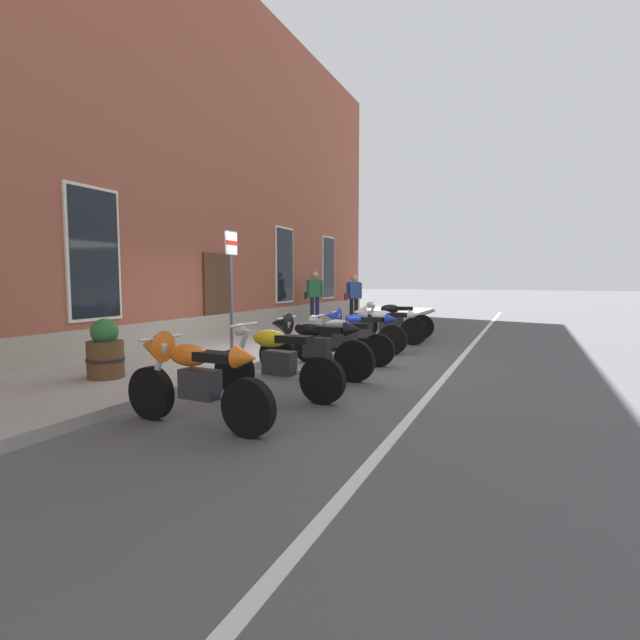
% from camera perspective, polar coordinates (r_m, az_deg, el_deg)
% --- Properties ---
extents(ground_plane, '(140.00, 140.00, 0.00)m').
position_cam_1_polar(ground_plane, '(9.79, -3.77, -4.70)').
color(ground_plane, '#4C4C4F').
extents(sidewalk, '(33.00, 3.13, 0.14)m').
position_cam_1_polar(sidewalk, '(10.58, -11.36, -3.68)').
color(sidewalk, gray).
rests_on(sidewalk, ground_plane).
extents(lane_stripe, '(33.00, 0.12, 0.01)m').
position_cam_1_polar(lane_stripe, '(8.82, 15.15, -5.89)').
color(lane_stripe, silver).
rests_on(lane_stripe, ground_plane).
extents(brick_pub_facade, '(27.00, 5.37, 9.85)m').
position_cam_1_polar(brick_pub_facade, '(13.73, -27.07, 18.21)').
color(brick_pub_facade, brown).
rests_on(brick_pub_facade, ground_plane).
extents(motorcycle_orange_sport, '(0.62, 2.00, 1.05)m').
position_cam_1_polar(motorcycle_orange_sport, '(5.48, -15.07, -6.41)').
color(motorcycle_orange_sport, black).
rests_on(motorcycle_orange_sport, ground_plane).
extents(motorcycle_yellow_naked, '(0.62, 2.04, 1.01)m').
position_cam_1_polar(motorcycle_yellow_naked, '(6.60, -5.35, -5.03)').
color(motorcycle_yellow_naked, black).
rests_on(motorcycle_yellow_naked, ground_plane).
extents(motorcycle_black_sport, '(0.62, 2.08, 1.06)m').
position_cam_1_polar(motorcycle_black_sport, '(7.90, -1.14, -2.79)').
color(motorcycle_black_sport, black).
rests_on(motorcycle_black_sport, ground_plane).
extents(motorcycle_grey_naked, '(0.62, 2.00, 0.94)m').
position_cam_1_polar(motorcycle_grey_naked, '(9.15, 2.61, -2.39)').
color(motorcycle_grey_naked, black).
rests_on(motorcycle_grey_naked, ground_plane).
extents(motorcycle_blue_sport, '(0.62, 2.07, 0.99)m').
position_cam_1_polar(motorcycle_blue_sport, '(10.64, 4.44, -0.99)').
color(motorcycle_blue_sport, black).
rests_on(motorcycle_blue_sport, ground_plane).
extents(motorcycle_white_sport, '(0.70, 2.03, 0.98)m').
position_cam_1_polar(motorcycle_white_sport, '(12.10, 7.47, -0.33)').
color(motorcycle_white_sport, black).
rests_on(motorcycle_white_sport, ground_plane).
extents(motorcycle_black_naked, '(0.74, 2.16, 1.00)m').
position_cam_1_polar(motorcycle_black_naked, '(13.42, 8.65, -0.04)').
color(motorcycle_black_naked, black).
rests_on(motorcycle_black_naked, ground_plane).
extents(pedestrian_striped_shirt, '(0.40, 0.62, 1.76)m').
position_cam_1_polar(pedestrian_striped_shirt, '(16.65, -0.65, 3.17)').
color(pedestrian_striped_shirt, '#1E1E4C').
rests_on(pedestrian_striped_shirt, sidewalk).
extents(pedestrian_blue_top, '(0.51, 0.53, 1.65)m').
position_cam_1_polar(pedestrian_blue_top, '(16.91, 4.04, 2.94)').
color(pedestrian_blue_top, black).
rests_on(pedestrian_blue_top, sidewalk).
extents(parking_sign, '(0.36, 0.07, 2.41)m').
position_cam_1_polar(parking_sign, '(9.20, -10.52, 5.26)').
color(parking_sign, '#4C4C51').
rests_on(parking_sign, sidewalk).
extents(barrel_planter, '(0.56, 0.56, 0.90)m').
position_cam_1_polar(barrel_planter, '(7.91, -24.14, -3.47)').
color(barrel_planter, brown).
rests_on(barrel_planter, sidewalk).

